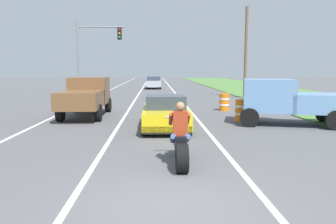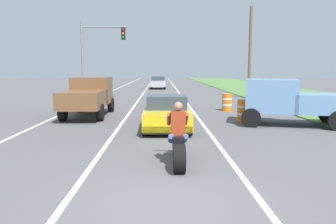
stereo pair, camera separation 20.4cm
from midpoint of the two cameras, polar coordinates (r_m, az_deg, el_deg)
The scene contains 14 objects.
ground_plane at distance 6.22m, azimuth 0.17°, elevation -15.51°, with size 160.00×160.00×0.00m, color #565659.
lane_stripe_left_solid at distance 26.37m, azimuth -12.73°, elevation 2.05°, with size 0.14×120.00×0.01m, color white.
lane_stripe_right_solid at distance 25.91m, azimuth 3.08°, elevation 2.13°, with size 0.14×120.00×0.01m, color white.
lane_stripe_centre_dashed at distance 25.89m, azimuth -4.89°, elevation 2.11°, with size 0.14×120.00×0.01m, color white.
grass_verge_right at distance 28.51m, azimuth 23.82°, elevation 2.04°, with size 10.00×120.00×0.06m, color #517F3D.
motorcycle_with_rider at distance 8.31m, azimuth 2.45°, elevation -5.29°, with size 0.70×2.21×1.62m.
sports_car_yellow at distance 13.51m, azimuth 0.18°, elevation -0.16°, with size 1.84×4.30×1.37m.
pickup_truck_left_lane_brown at distance 17.33m, azimuth -13.29°, elevation 2.93°, with size 2.02×4.80×1.98m.
pickup_truck_right_shoulder_light_blue at distance 15.13m, azimuth 21.22°, elevation 1.98°, with size 5.14×3.14×1.98m.
traffic_light_mast_near at distance 26.42m, azimuth -12.12°, elevation 10.61°, with size 3.68×0.34×6.00m.
utility_pole_roadside at distance 28.36m, azimuth 14.21°, elevation 9.92°, with size 0.24×0.24×7.46m, color brown.
construction_barrel_nearest at distance 15.69m, azimuth 13.27°, elevation 0.25°, with size 0.58×0.58×1.00m.
construction_barrel_mid at distance 19.41m, azimuth 10.48°, elevation 1.69°, with size 0.58×0.58×1.00m.
distant_car_far_ahead at distance 40.25m, azimuth -1.58°, elevation 5.15°, with size 1.80×4.00×1.50m.
Camera 2 is at (-0.04, -5.73, 2.43)m, focal length 35.17 mm.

